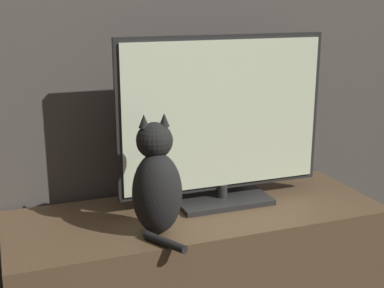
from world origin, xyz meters
name	(u,v)px	position (x,y,z in m)	size (l,w,h in m)	color
tv_stand	(197,264)	(0.00, 0.92, 0.22)	(1.40, 0.51, 0.44)	brown
tv	(222,122)	(0.13, 0.99, 0.76)	(0.82, 0.22, 0.65)	black
cat	(157,183)	(-0.19, 0.80, 0.61)	(0.18, 0.29, 0.41)	black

